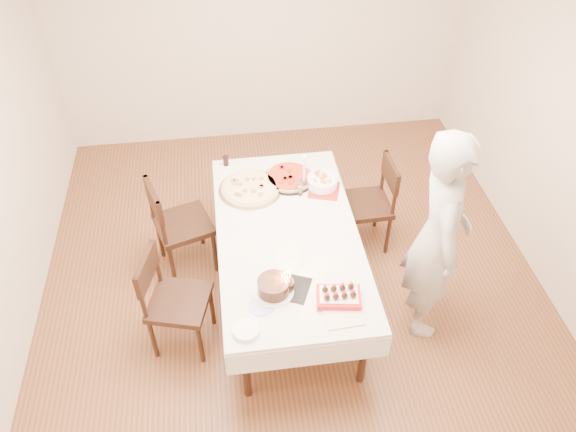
{
  "coord_description": "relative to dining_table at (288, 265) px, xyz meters",
  "views": [
    {
      "loc": [
        -0.5,
        -3.3,
        3.93
      ],
      "look_at": [
        -0.06,
        -0.08,
        0.95
      ],
      "focal_mm": 35.0,
      "sensor_mm": 36.0,
      "label": 1
    }
  ],
  "objects": [
    {
      "name": "pasta_bowl",
      "position": [
        0.38,
        0.56,
        0.43
      ],
      "size": [
        0.29,
        0.29,
        0.09
      ],
      "primitive_type": "cylinder",
      "rotation": [
        0.0,
        0.0,
        0.08
      ],
      "color": "white",
      "rests_on": "dining_table"
    },
    {
      "name": "cola_glass",
      "position": [
        -0.45,
        0.99,
        0.42
      ],
      "size": [
        0.05,
        0.05,
        0.1
      ],
      "primitive_type": "cylinder",
      "rotation": [
        0.0,
        0.0,
        -0.01
      ],
      "color": "black",
      "rests_on": "dining_table"
    },
    {
      "name": "strawberry_box",
      "position": [
        0.27,
        -0.72,
        0.41
      ],
      "size": [
        0.34,
        0.25,
        0.08
      ],
      "primitive_type": null,
      "rotation": [
        0.0,
        0.0,
        -0.15
      ],
      "color": "red",
      "rests_on": "dining_table"
    },
    {
      "name": "red_placemat",
      "position": [
        0.39,
        0.5,
        0.38
      ],
      "size": [
        0.33,
        0.33,
        0.01
      ],
      "primitive_type": "cube",
      "rotation": [
        0.0,
        0.0,
        -0.3
      ],
      "color": "#B21E1E",
      "rests_on": "dining_table"
    },
    {
      "name": "floor",
      "position": [
        0.06,
        0.08,
        -0.38
      ],
      "size": [
        5.0,
        5.0,
        0.0
      ],
      "primitive_type": "plane",
      "color": "brown",
      "rests_on": "ground"
    },
    {
      "name": "person",
      "position": [
        1.09,
        -0.39,
        0.57
      ],
      "size": [
        0.58,
        0.76,
        1.89
      ],
      "primitive_type": "imported",
      "rotation": [
        0.0,
        0.0,
        1.38
      ],
      "color": "beige",
      "rests_on": "floor"
    },
    {
      "name": "wall_back",
      "position": [
        0.06,
        2.58,
        0.98
      ],
      "size": [
        4.5,
        0.04,
        2.7
      ],
      "primitive_type": "cube",
      "color": "beige",
      "rests_on": "floor"
    },
    {
      "name": "taper_candle",
      "position": [
        0.22,
        0.58,
        0.55
      ],
      "size": [
        0.09,
        0.09,
        0.35
      ],
      "primitive_type": "cylinder",
      "rotation": [
        0.0,
        0.0,
        -0.27
      ],
      "color": "white",
      "rests_on": "dining_table"
    },
    {
      "name": "pizza_pepperoni",
      "position": [
        0.11,
        0.7,
        0.4
      ],
      "size": [
        0.58,
        0.58,
        0.04
      ],
      "primitive_type": "cylinder",
      "rotation": [
        0.0,
        0.0,
        -0.28
      ],
      "color": "red",
      "rests_on": "dining_table"
    },
    {
      "name": "wall_right",
      "position": [
        2.31,
        0.08,
        0.98
      ],
      "size": [
        0.04,
        5.0,
        2.7
      ],
      "primitive_type": "cube",
      "color": "beige",
      "rests_on": "floor"
    },
    {
      "name": "chair_right_savory",
      "position": [
        0.81,
        0.57,
        0.1
      ],
      "size": [
        0.5,
        0.5,
        0.95
      ],
      "primitive_type": null,
      "rotation": [
        0.0,
        0.0,
        0.03
      ],
      "color": "black",
      "rests_on": "floor"
    },
    {
      "name": "dining_table",
      "position": [
        0.0,
        0.0,
        0.0
      ],
      "size": [
        1.79,
        2.4,
        0.75
      ],
      "primitive_type": "cube",
      "rotation": [
        0.0,
        0.0,
        -0.34
      ],
      "color": "silver",
      "rests_on": "floor"
    },
    {
      "name": "shaker_pair",
      "position": [
        0.17,
        0.47,
        0.43
      ],
      "size": [
        0.11,
        0.11,
        0.12
      ],
      "primitive_type": null,
      "rotation": [
        0.0,
        0.0,
        0.2
      ],
      "color": "white",
      "rests_on": "dining_table"
    },
    {
      "name": "pizza_white",
      "position": [
        -0.25,
        0.59,
        0.4
      ],
      "size": [
        0.63,
        0.63,
        0.04
      ],
      "primitive_type": "cylinder",
      "rotation": [
        0.0,
        0.0,
        -0.12
      ],
      "color": "beige",
      "rests_on": "dining_table"
    },
    {
      "name": "chair_left_savory",
      "position": [
        -0.87,
        0.5,
        0.12
      ],
      "size": [
        0.64,
        0.64,
        1.0
      ],
      "primitive_type": null,
      "rotation": [
        0.0,
        0.0,
        3.45
      ],
      "color": "black",
      "rests_on": "floor"
    },
    {
      "name": "birthday_cake",
      "position": [
        -0.09,
        -0.57,
        0.45
      ],
      "size": [
        0.16,
        0.16,
        0.13
      ],
      "primitive_type": "cylinder",
      "rotation": [
        0.0,
        0.0,
        0.37
      ],
      "color": "#321C0D",
      "rests_on": "dining_table"
    },
    {
      "name": "plate_stack",
      "position": [
        -0.41,
        -0.91,
        0.39
      ],
      "size": [
        0.21,
        0.21,
        0.04
      ],
      "primitive_type": "cylinder",
      "rotation": [
        0.0,
        0.0,
        0.19
      ],
      "color": "white",
      "rests_on": "dining_table"
    },
    {
      "name": "cake_board",
      "position": [
        -0.05,
        -0.57,
        0.38
      ],
      "size": [
        0.34,
        0.34,
        0.01
      ],
      "primitive_type": "cube",
      "rotation": [
        0.0,
        0.0,
        -0.41
      ],
      "color": "black",
      "rests_on": "dining_table"
    },
    {
      "name": "chair_left_dessert",
      "position": [
        -0.91,
        -0.36,
        0.1
      ],
      "size": [
        0.6,
        0.6,
        0.96
      ],
      "primitive_type": null,
      "rotation": [
        0.0,
        0.0,
        2.87
      ],
      "color": "black",
      "rests_on": "floor"
    },
    {
      "name": "china_plate",
      "position": [
        -0.29,
        -0.7,
        0.38
      ],
      "size": [
        0.21,
        0.21,
        0.01
      ],
      "primitive_type": "cylinder",
      "rotation": [
        0.0,
        0.0,
        0.11
      ],
      "color": "white",
      "rests_on": "dining_table"
    },
    {
      "name": "box_lid",
      "position": [
        0.27,
        -0.88,
        0.38
      ],
      "size": [
        0.28,
        0.2,
        0.02
      ],
      "primitive_type": "cube",
      "rotation": [
        0.0,
        0.0,
        0.06
      ],
      "color": "beige",
      "rests_on": "dining_table"
    },
    {
      "name": "layer_cake",
      "position": [
        -0.19,
        -0.59,
        0.43
      ],
      "size": [
        0.34,
        0.34,
        0.12
      ],
      "primitive_type": "cylinder",
      "rotation": [
        0.0,
        0.0,
        -0.16
      ],
      "color": "black",
      "rests_on": "dining_table"
    }
  ]
}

